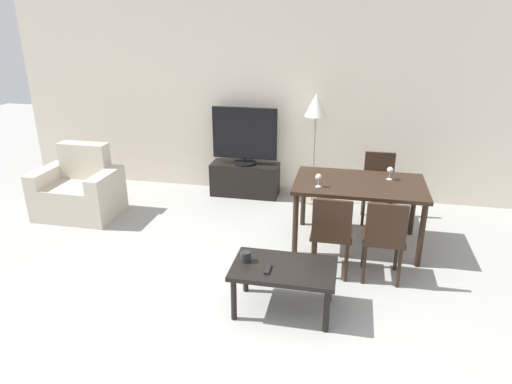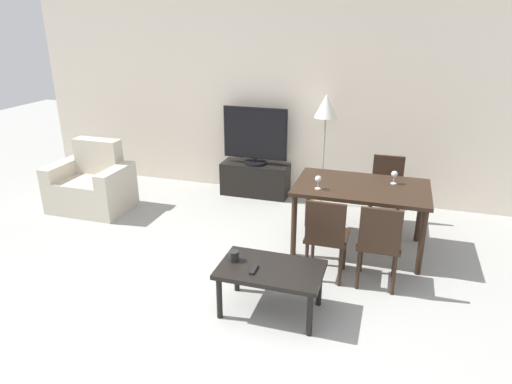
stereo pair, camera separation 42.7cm
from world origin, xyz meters
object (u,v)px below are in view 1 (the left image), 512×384
at_px(dining_table, 359,189).
at_px(floor_lamp, 316,111).
at_px(dining_chair_near, 332,231).
at_px(remote_primary, 268,269).
at_px(cup_white_near, 246,257).
at_px(wine_glass_left, 319,178).
at_px(dining_chair_far, 378,183).
at_px(armchair, 79,192).
at_px(coffee_table, 284,272).
at_px(dining_chair_near_right, 384,236).
at_px(tv, 245,136).
at_px(wine_glass_center, 390,171).
at_px(tv_stand, 245,179).

xyz_separation_m(dining_table, floor_lamp, (-0.60, 1.15, 0.61)).
xyz_separation_m(dining_chair_near, remote_primary, (-0.48, -0.76, -0.04)).
xyz_separation_m(cup_white_near, wine_glass_left, (0.52, 1.16, 0.36)).
bearing_deg(dining_table, dining_chair_far, 71.74).
height_order(armchair, remote_primary, armchair).
xyz_separation_m(coffee_table, remote_primary, (-0.12, -0.09, 0.07)).
bearing_deg(remote_primary, dining_table, 64.14).
bearing_deg(dining_chair_far, dining_chair_near_right, -90.00).
bearing_deg(tv, dining_chair_near, -55.92).
height_order(dining_chair_near_right, cup_white_near, dining_chair_near_right).
xyz_separation_m(armchair, floor_lamp, (2.90, 1.06, 0.95)).
relative_size(dining_table, wine_glass_center, 9.62).
bearing_deg(tv_stand, floor_lamp, -4.27).
bearing_deg(dining_chair_far, tv_stand, 165.27).
bearing_deg(floor_lamp, tv_stand, 175.73).
xyz_separation_m(remote_primary, cup_white_near, (-0.22, 0.11, 0.04)).
bearing_deg(dining_chair_near, dining_chair_near_right, 0.00).
distance_m(dining_table, wine_glass_center, 0.40).
height_order(coffee_table, wine_glass_left, wine_glass_left).
distance_m(dining_chair_near, remote_primary, 0.90).
height_order(coffee_table, wine_glass_center, wine_glass_center).
distance_m(dining_table, dining_chair_near, 0.80).
relative_size(dining_chair_near, floor_lamp, 0.57).
relative_size(coffee_table, dining_chair_near, 1.04).
height_order(tv_stand, tv, tv).
bearing_deg(tv, dining_table, -37.77).
relative_size(dining_chair_near, dining_chair_near_right, 1.00).
distance_m(dining_chair_near, dining_chair_near_right, 0.49).
height_order(dining_table, dining_chair_near, dining_chair_near).
bearing_deg(armchair, cup_white_near, -30.33).
bearing_deg(wine_glass_center, coffee_table, -120.34).
relative_size(coffee_table, dining_table, 0.63).
relative_size(tv_stand, remote_primary, 6.40).
relative_size(dining_table, cup_white_near, 15.29).
distance_m(coffee_table, floor_lamp, 2.72).
height_order(floor_lamp, remote_primary, floor_lamp).
relative_size(dining_chair_near_right, remote_primary, 5.68).
xyz_separation_m(dining_chair_far, floor_lamp, (-0.85, 0.41, 0.79)).
bearing_deg(dining_chair_near_right, armchair, 167.36).
relative_size(tv, wine_glass_left, 6.24).
xyz_separation_m(tv, remote_primary, (0.85, -2.73, -0.43)).
distance_m(tv_stand, dining_chair_far, 1.90).
bearing_deg(coffee_table, floor_lamp, 89.90).
bearing_deg(dining_table, floor_lamp, 117.62).
bearing_deg(coffee_table, cup_white_near, 176.64).
xyz_separation_m(armchair, wine_glass_center, (3.82, 0.07, 0.53)).
bearing_deg(floor_lamp, dining_chair_near, -79.35).
height_order(dining_chair_near_right, floor_lamp, floor_lamp).
bearing_deg(dining_chair_far, wine_glass_left, -124.58).
bearing_deg(coffee_table, tv, 110.16).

